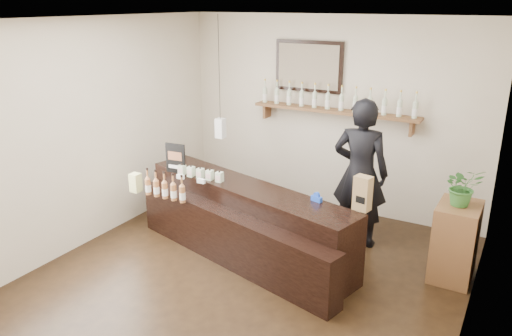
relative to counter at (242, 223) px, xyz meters
name	(u,v)px	position (x,y,z in m)	size (l,w,h in m)	color
ground	(242,282)	(0.35, -0.59, -0.40)	(5.00, 5.00, 0.00)	black
room_shell	(241,134)	(0.35, -0.59, 1.30)	(5.00, 5.00, 5.00)	beige
back_wall_decor	(318,91)	(0.20, 1.79, 1.35)	(2.66, 0.96, 1.69)	brown
counter	(242,223)	(0.00, 0.00, 0.00)	(3.08, 1.57, 1.00)	black
promo_sign	(175,158)	(-1.03, 0.07, 0.65)	(0.28, 0.05, 0.39)	black
paper_bag	(363,193)	(1.44, 0.08, 0.64)	(0.19, 0.16, 0.38)	olive
tape_dispenser	(317,198)	(0.93, 0.06, 0.49)	(0.14, 0.09, 0.11)	blue
side_cabinet	(455,242)	(2.35, 0.67, 0.04)	(0.45, 0.61, 0.87)	brown
potted_plant	(463,186)	(2.35, 0.67, 0.69)	(0.39, 0.34, 0.43)	#336C2B
shopkeeper	(361,164)	(1.13, 0.96, 0.66)	(0.78, 0.51, 2.13)	black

